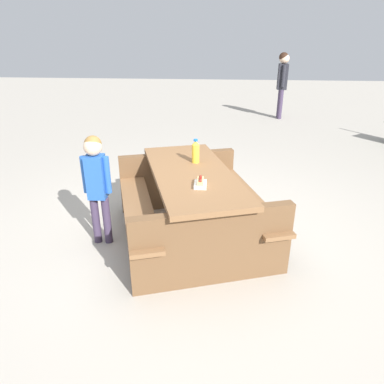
% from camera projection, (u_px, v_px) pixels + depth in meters
% --- Properties ---
extents(ground_plane, '(30.00, 30.00, 0.00)m').
position_uv_depth(ground_plane, '(192.00, 236.00, 3.81)').
color(ground_plane, '#ADA599').
rests_on(ground_plane, ground).
extents(picnic_table, '(2.15, 1.89, 0.75)m').
position_uv_depth(picnic_table, '(192.00, 199.00, 3.63)').
color(picnic_table, brown).
rests_on(picnic_table, ground).
extents(soda_bottle, '(0.08, 0.08, 0.25)m').
position_uv_depth(soda_bottle, '(196.00, 152.00, 3.70)').
color(soda_bottle, yellow).
rests_on(soda_bottle, picnic_table).
extents(hotdog_tray, '(0.18, 0.12, 0.08)m').
position_uv_depth(hotdog_tray, '(200.00, 183.00, 3.15)').
color(hotdog_tray, white).
rests_on(hotdog_tray, picnic_table).
extents(child_in_coat, '(0.18, 0.28, 1.14)m').
position_uv_depth(child_in_coat, '(96.00, 177.00, 3.42)').
color(child_in_coat, '#3F334C').
rests_on(child_in_coat, ground).
extents(bystander_adult, '(0.40, 0.26, 1.62)m').
position_uv_depth(bystander_adult, '(282.00, 77.00, 8.86)').
color(bystander_adult, '#3F334C').
rests_on(bystander_adult, ground).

